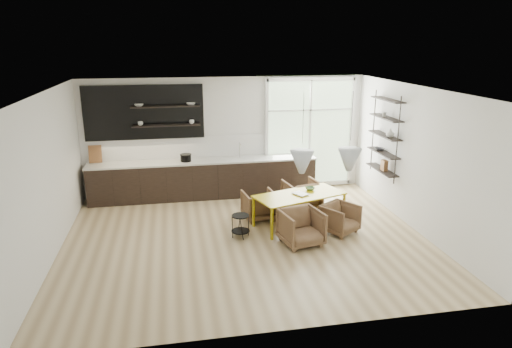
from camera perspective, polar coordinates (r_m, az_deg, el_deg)
name	(u,v)px	position (r m, az deg, el deg)	size (l,w,h in m)	color
room	(264,152)	(9.70, 1.02, 2.73)	(7.02, 6.01, 2.91)	#CBB387
kitchen_run	(200,173)	(11.30, -6.96, 0.07)	(5.54, 0.69, 2.75)	black
right_shelving	(385,138)	(10.63, 15.83, 4.37)	(0.26, 1.22, 1.90)	black
dining_table	(299,196)	(9.53, 5.45, -2.81)	(2.02, 1.37, 0.68)	#BBA30B
armchair_back_left	(259,205)	(9.93, 0.39, -3.89)	(0.66, 0.68, 0.62)	brown
armchair_back_right	(302,196)	(10.44, 5.74, -2.70)	(0.75, 0.77, 0.70)	brown
armchair_front_left	(301,227)	(8.76, 5.67, -6.65)	(0.73, 0.75, 0.68)	brown
armchair_front_right	(340,219)	(9.39, 10.44, -5.50)	(0.63, 0.65, 0.59)	brown
wire_stool	(240,223)	(9.03, -1.95, -6.14)	(0.37, 0.37, 0.46)	black
table_book	(296,195)	(9.43, 5.08, -2.64)	(0.23, 0.30, 0.03)	white
table_bowl	(310,189)	(9.80, 6.78, -1.83)	(0.20, 0.20, 0.06)	#628B59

